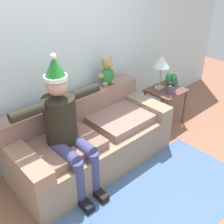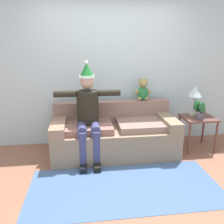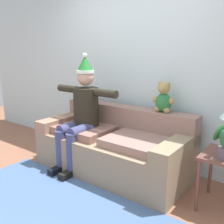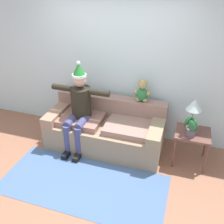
% 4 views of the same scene
% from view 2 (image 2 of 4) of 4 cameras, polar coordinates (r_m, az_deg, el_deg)
% --- Properties ---
extents(ground_plane, '(10.00, 10.00, 0.00)m').
position_cam_2_polar(ground_plane, '(3.19, 3.07, -17.46)').
color(ground_plane, '#956148').
extents(back_wall, '(7.00, 0.10, 2.70)m').
position_cam_2_polar(back_wall, '(4.21, -0.49, 10.56)').
color(back_wall, silver).
rests_on(back_wall, ground_plane).
extents(couch, '(2.00, 0.91, 0.82)m').
position_cam_2_polar(couch, '(3.92, 0.50, -5.25)').
color(couch, gray).
rests_on(couch, ground_plane).
extents(person_seated, '(1.02, 0.77, 1.53)m').
position_cam_2_polar(person_seated, '(3.59, -5.86, 0.21)').
color(person_seated, black).
rests_on(person_seated, ground_plane).
extents(teddy_bear, '(0.29, 0.17, 0.38)m').
position_cam_2_polar(teddy_bear, '(4.12, 7.53, 5.21)').
color(teddy_bear, '#2B753F').
rests_on(teddy_bear, couch).
extents(side_table, '(0.53, 0.48, 0.57)m').
position_cam_2_polar(side_table, '(4.27, 20.19, -2.32)').
color(side_table, brown).
rests_on(side_table, ground_plane).
extents(table_lamp, '(0.24, 0.24, 0.52)m').
position_cam_2_polar(table_lamp, '(4.20, 19.67, 4.50)').
color(table_lamp, '#B1AD90').
rests_on(table_lamp, side_table).
extents(potted_plant, '(0.24, 0.22, 0.35)m').
position_cam_2_polar(potted_plant, '(4.09, 20.63, 0.54)').
color(potted_plant, '#5A525F').
rests_on(potted_plant, side_table).
extents(area_rug, '(2.45, 1.11, 0.01)m').
position_cam_2_polar(area_rug, '(3.16, 3.22, -17.84)').
color(area_rug, '#486794').
rests_on(area_rug, ground_plane).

